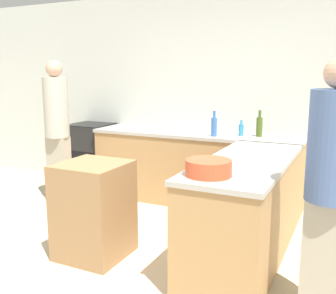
{
  "coord_description": "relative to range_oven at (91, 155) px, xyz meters",
  "views": [
    {
      "loc": [
        1.82,
        -2.41,
        1.66
      ],
      "look_at": [
        0.22,
        0.9,
        0.96
      ],
      "focal_mm": 42.0,
      "sensor_mm": 36.0,
      "label": 1
    }
  ],
  "objects": [
    {
      "name": "olive_oil_bottle",
      "position": [
        2.44,
        0.01,
        0.58
      ],
      "size": [
        0.07,
        0.07,
        0.31
      ],
      "color": "#475B1E",
      "rests_on": "counter_back"
    },
    {
      "name": "counter_back",
      "position": [
        1.65,
        -0.03,
        -0.0
      ],
      "size": [
        2.67,
        0.68,
        0.92
      ],
      "color": "tan",
      "rests_on": "ground_plane"
    },
    {
      "name": "ground_plane",
      "position": [
        1.65,
        -2.17,
        -0.46
      ],
      "size": [
        14.0,
        14.0,
        0.0
      ],
      "primitive_type": "plane",
      "color": "beige"
    },
    {
      "name": "water_bottle_blue",
      "position": [
        1.95,
        -0.2,
        0.57
      ],
      "size": [
        0.07,
        0.07,
        0.3
      ],
      "color": "#386BB7",
      "rests_on": "counter_back"
    },
    {
      "name": "person_by_range",
      "position": [
        0.1,
        -0.81,
        0.53
      ],
      "size": [
        0.3,
        0.3,
        1.8
      ],
      "color": "#ADA38E",
      "rests_on": "ground_plane"
    },
    {
      "name": "counter_peninsula",
      "position": [
        2.64,
        -1.27,
        -0.0
      ],
      "size": [
        0.69,
        1.88,
        0.92
      ],
      "color": "tan",
      "rests_on": "ground_plane"
    },
    {
      "name": "dish_soap_bottle",
      "position": [
        2.23,
        -0.01,
        0.53
      ],
      "size": [
        0.06,
        0.06,
        0.19
      ],
      "color": "#338CBF",
      "rests_on": "counter_back"
    },
    {
      "name": "island_table",
      "position": [
        1.39,
        -1.82,
        -0.03
      ],
      "size": [
        0.58,
        0.58,
        0.87
      ],
      "color": "#997047",
      "rests_on": "ground_plane"
    },
    {
      "name": "mixing_bowl",
      "position": [
        2.52,
        -1.94,
        0.51
      ],
      "size": [
        0.34,
        0.34,
        0.12
      ],
      "color": "#DB512D",
      "rests_on": "counter_peninsula"
    },
    {
      "name": "wall_back",
      "position": [
        1.65,
        0.33,
        0.89
      ],
      "size": [
        8.0,
        0.06,
        2.7
      ],
      "color": "silver",
      "rests_on": "ground_plane"
    },
    {
      "name": "person_at_peninsula",
      "position": [
        3.36,
        -1.92,
        0.5
      ],
      "size": [
        0.33,
        0.33,
        1.76
      ],
      "color": "#ADA38E",
      "rests_on": "ground_plane"
    },
    {
      "name": "range_oven",
      "position": [
        0.0,
        0.0,
        0.0
      ],
      "size": [
        0.62,
        0.6,
        0.93
      ],
      "color": "black",
      "rests_on": "ground_plane"
    }
  ]
}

